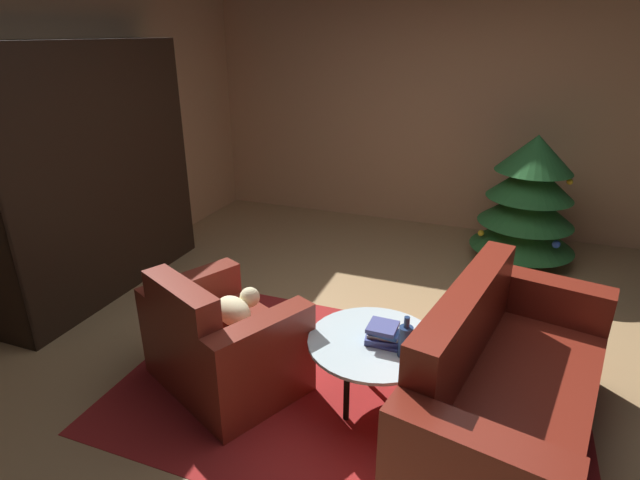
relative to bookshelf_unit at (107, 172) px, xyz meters
The scene contains 11 objects.
ground_plane 2.71m from the bookshelf_unit, 10.36° to the right, with size 7.04×7.04×0.00m, color #A88255.
wall_back 3.53m from the bookshelf_unit, 45.47° to the left, with size 5.54×0.06×2.52m, color tan.
wall_left 0.58m from the bookshelf_unit, 120.94° to the right, with size 0.06×5.99×2.52m, color tan.
area_rug 2.69m from the bookshelf_unit, 17.35° to the right, with size 2.84×1.89×0.01m, color maroon.
bookshelf_unit is the anchor object (origin of this frame).
armchair_red 1.99m from the bookshelf_unit, 30.31° to the right, with size 1.14×1.03×0.80m.
couch_red 3.47m from the bookshelf_unit, 14.51° to the right, with size 1.09×1.84×0.90m.
coffee_table 2.74m from the bookshelf_unit, 17.46° to the right, with size 0.77×0.77×0.45m.
book_stack_on_table 2.77m from the bookshelf_unit, 17.18° to the right, with size 0.23×0.17×0.12m.
bottle_on_table 2.92m from the bookshelf_unit, 17.85° to the right, with size 0.08×0.08×0.25m.
decorated_tree 3.82m from the bookshelf_unit, 27.23° to the left, with size 0.98×0.98×1.25m.
Camera 1 is at (0.65, -2.78, 2.12)m, focal length 28.29 mm.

